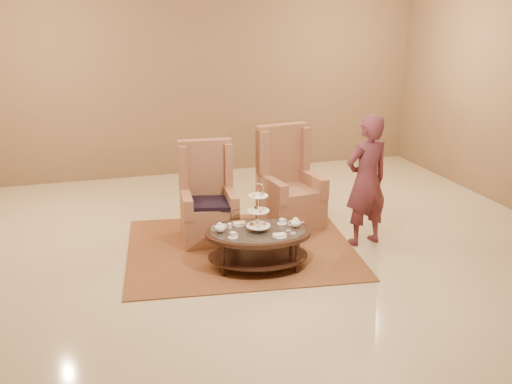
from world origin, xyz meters
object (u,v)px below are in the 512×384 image
object	(u,v)px
armchair_right	(288,192)
person	(367,181)
tea_table	(258,237)
armchair_left	(208,207)

from	to	relation	value
armchair_right	person	xyz separation A→B (m)	(0.68, -0.93, 0.37)
armchair_right	person	size ratio (longest dim) A/B	0.82
armchair_right	person	world-z (taller)	person
tea_table	person	xyz separation A→B (m)	(1.47, 0.30, 0.46)
armchair_left	person	xyz separation A→B (m)	(1.84, -0.72, 0.40)
armchair_left	person	bearing A→B (deg)	-16.49
armchair_left	armchair_right	distance (m)	1.18
tea_table	armchair_left	bearing A→B (deg)	120.56
tea_table	person	distance (m)	1.57
person	armchair_right	bearing A→B (deg)	-64.06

